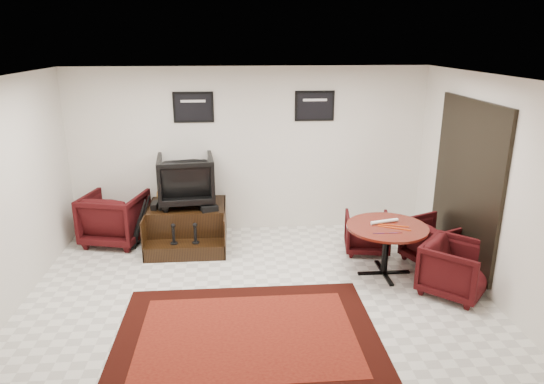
{
  "coord_description": "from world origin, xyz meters",
  "views": [
    {
      "loc": [
        -0.26,
        -5.54,
        3.23
      ],
      "look_at": [
        0.26,
        0.9,
        1.17
      ],
      "focal_mm": 32.0,
      "sensor_mm": 36.0,
      "label": 1
    }
  ],
  "objects_px": {
    "shine_podium": "(188,226)",
    "table_chair_window": "(434,239)",
    "armchair_side": "(115,215)",
    "meeting_table": "(387,232)",
    "shine_chair": "(186,177)",
    "table_chair_back": "(367,231)",
    "table_chair_corner": "(455,266)"
  },
  "relations": [
    {
      "from": "armchair_side",
      "to": "meeting_table",
      "type": "xyz_separation_m",
      "value": [
        4.07,
        -1.48,
        0.18
      ]
    },
    {
      "from": "shine_podium",
      "to": "armchair_side",
      "type": "height_order",
      "value": "armchair_side"
    },
    {
      "from": "shine_podium",
      "to": "meeting_table",
      "type": "xyz_separation_m",
      "value": [
        2.88,
        -1.34,
        0.35
      ]
    },
    {
      "from": "shine_podium",
      "to": "armchair_side",
      "type": "bearing_deg",
      "value": 173.25
    },
    {
      "from": "table_chair_back",
      "to": "table_chair_window",
      "type": "relative_size",
      "value": 0.91
    },
    {
      "from": "armchair_side",
      "to": "table_chair_window",
      "type": "bearing_deg",
      "value": -179.69
    },
    {
      "from": "meeting_table",
      "to": "table_chair_back",
      "type": "xyz_separation_m",
      "value": [
        -0.05,
        0.79,
        -0.31
      ]
    },
    {
      "from": "table_chair_corner",
      "to": "armchair_side",
      "type": "bearing_deg",
      "value": 108.74
    },
    {
      "from": "shine_podium",
      "to": "meeting_table",
      "type": "distance_m",
      "value": 3.2
    },
    {
      "from": "shine_podium",
      "to": "meeting_table",
      "type": "relative_size",
      "value": 1.13
    },
    {
      "from": "table_chair_back",
      "to": "table_chair_window",
      "type": "height_order",
      "value": "table_chair_window"
    },
    {
      "from": "table_chair_back",
      "to": "shine_chair",
      "type": "bearing_deg",
      "value": -3.99
    },
    {
      "from": "shine_chair",
      "to": "meeting_table",
      "type": "relative_size",
      "value": 0.8
    },
    {
      "from": "shine_chair",
      "to": "table_chair_window",
      "type": "bearing_deg",
      "value": 156.79
    },
    {
      "from": "table_chair_window",
      "to": "shine_podium",
      "type": "bearing_deg",
      "value": 50.55
    },
    {
      "from": "table_chair_window",
      "to": "shine_chair",
      "type": "bearing_deg",
      "value": 48.64
    },
    {
      "from": "shine_podium",
      "to": "shine_chair",
      "type": "bearing_deg",
      "value": 90.0
    },
    {
      "from": "armchair_side",
      "to": "table_chair_window",
      "type": "distance_m",
      "value": 5.05
    },
    {
      "from": "armchair_side",
      "to": "table_chair_corner",
      "type": "bearing_deg",
      "value": 170.25
    },
    {
      "from": "table_chair_back",
      "to": "table_chair_corner",
      "type": "bearing_deg",
      "value": 129.2
    },
    {
      "from": "shine_podium",
      "to": "table_chair_window",
      "type": "height_order",
      "value": "table_chair_window"
    },
    {
      "from": "meeting_table",
      "to": "table_chair_window",
      "type": "height_order",
      "value": "table_chair_window"
    },
    {
      "from": "shine_podium",
      "to": "table_chair_back",
      "type": "xyz_separation_m",
      "value": [
        2.83,
        -0.56,
        0.05
      ]
    },
    {
      "from": "table_chair_corner",
      "to": "meeting_table",
      "type": "bearing_deg",
      "value": 92.62
    },
    {
      "from": "table_chair_back",
      "to": "table_chair_corner",
      "type": "distance_m",
      "value": 1.61
    },
    {
      "from": "shine_podium",
      "to": "table_chair_back",
      "type": "relative_size",
      "value": 1.87
    },
    {
      "from": "shine_podium",
      "to": "table_chair_back",
      "type": "distance_m",
      "value": 2.89
    },
    {
      "from": "shine_podium",
      "to": "armchair_side",
      "type": "distance_m",
      "value": 1.21
    },
    {
      "from": "shine_chair",
      "to": "table_chair_window",
      "type": "relative_size",
      "value": 1.2
    },
    {
      "from": "meeting_table",
      "to": "shine_podium",
      "type": "bearing_deg",
      "value": 155.03
    },
    {
      "from": "armchair_side",
      "to": "table_chair_back",
      "type": "bearing_deg",
      "value": -176.04
    },
    {
      "from": "shine_podium",
      "to": "shine_chair",
      "type": "relative_size",
      "value": 1.42
    }
  ]
}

